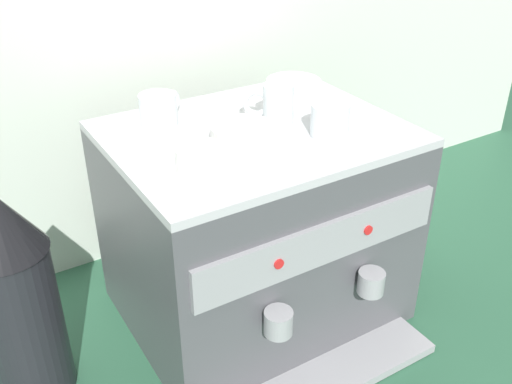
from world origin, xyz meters
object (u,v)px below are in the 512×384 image
(ceramic_bowl_0, at_px, (293,87))
(ceramic_cup_2, at_px, (159,109))
(ceramic_bowl_2, at_px, (242,136))
(coffee_grinder, at_px, (16,296))
(ceramic_bowl_1, at_px, (202,159))
(ceramic_cup_1, at_px, (276,104))
(ceramic_cup_0, at_px, (331,120))
(milk_pitcher, at_px, (401,235))
(espresso_machine, at_px, (257,226))

(ceramic_bowl_0, bearing_deg, ceramic_cup_2, 179.76)
(ceramic_bowl_2, distance_m, coffee_grinder, 0.53)
(ceramic_bowl_1, xyz_separation_m, coffee_grinder, (-0.35, 0.12, -0.25))
(ceramic_cup_1, bearing_deg, ceramic_bowl_0, 43.42)
(ceramic_cup_0, bearing_deg, ceramic_bowl_2, 165.30)
(ceramic_cup_0, relative_size, milk_pitcher, 1.03)
(ceramic_bowl_0, height_order, ceramic_bowl_2, ceramic_bowl_2)
(ceramic_cup_1, bearing_deg, espresso_machine, -165.42)
(ceramic_cup_1, height_order, ceramic_cup_2, ceramic_cup_1)
(ceramic_bowl_0, bearing_deg, coffee_grinder, -171.04)
(ceramic_cup_0, bearing_deg, espresso_machine, 141.11)
(ceramic_bowl_2, bearing_deg, ceramic_cup_2, 116.53)
(ceramic_cup_1, bearing_deg, ceramic_bowl_1, -154.73)
(ceramic_cup_2, relative_size, ceramic_bowl_1, 1.13)
(ceramic_cup_2, bearing_deg, ceramic_bowl_0, -0.24)
(ceramic_bowl_1, bearing_deg, ceramic_bowl_0, 32.73)
(ceramic_cup_2, distance_m, ceramic_bowl_0, 0.34)
(ceramic_bowl_0, height_order, coffee_grinder, ceramic_bowl_0)
(espresso_machine, bearing_deg, milk_pitcher, -1.68)
(ceramic_cup_1, bearing_deg, ceramic_bowl_2, -152.51)
(ceramic_cup_0, xyz_separation_m, coffee_grinder, (-0.64, 0.12, -0.26))
(ceramic_cup_0, distance_m, ceramic_bowl_2, 0.19)
(espresso_machine, xyz_separation_m, ceramic_bowl_2, (-0.06, -0.05, 0.26))
(ceramic_cup_2, distance_m, coffee_grinder, 0.47)
(ceramic_bowl_1, distance_m, ceramic_bowl_2, 0.12)
(ceramic_cup_1, xyz_separation_m, ceramic_bowl_0, (0.13, 0.12, -0.03))
(ceramic_bowl_0, bearing_deg, ceramic_bowl_2, -143.39)
(milk_pitcher, bearing_deg, ceramic_cup_0, -166.69)
(ceramic_cup_2, relative_size, ceramic_bowl_2, 0.87)
(ceramic_bowl_0, relative_size, milk_pitcher, 1.17)
(espresso_machine, xyz_separation_m, ceramic_bowl_1, (-0.18, -0.09, 0.26))
(ceramic_bowl_2, height_order, milk_pitcher, ceramic_bowl_2)
(ceramic_cup_2, distance_m, ceramic_bowl_2, 0.21)
(ceramic_cup_1, bearing_deg, coffee_grinder, 178.91)
(milk_pitcher, bearing_deg, espresso_machine, 178.32)
(ceramic_cup_0, bearing_deg, ceramic_cup_1, 119.39)
(milk_pitcher, bearing_deg, ceramic_cup_1, 176.04)
(ceramic_bowl_2, bearing_deg, ceramic_cup_1, 27.49)
(ceramic_bowl_0, height_order, ceramic_bowl_1, ceramic_bowl_1)
(espresso_machine, xyz_separation_m, milk_pitcher, (0.46, -0.01, -0.18))
(espresso_machine, bearing_deg, ceramic_cup_1, 14.58)
(ceramic_cup_0, height_order, ceramic_cup_2, same)
(ceramic_cup_0, relative_size, ceramic_cup_1, 1.17)
(ceramic_bowl_2, bearing_deg, coffee_grinder, 171.02)
(ceramic_cup_0, bearing_deg, ceramic_bowl_1, 179.97)
(ceramic_cup_2, height_order, milk_pitcher, ceramic_cup_2)
(ceramic_cup_1, distance_m, ceramic_bowl_0, 0.18)
(ceramic_cup_0, xyz_separation_m, ceramic_bowl_2, (-0.18, 0.05, -0.01))
(ceramic_bowl_1, bearing_deg, coffee_grinder, 161.02)
(ceramic_cup_2, distance_m, ceramic_bowl_1, 0.23)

